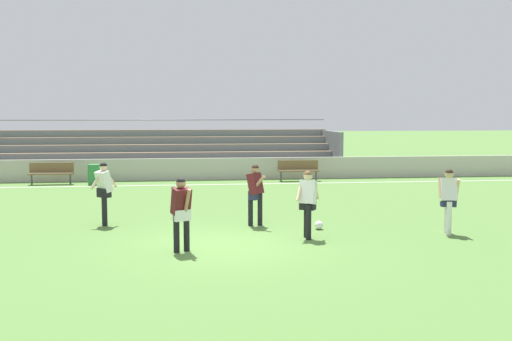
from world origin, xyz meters
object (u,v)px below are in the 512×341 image
Objects in this scene: player_white_wide_left at (308,199)px; soccer_ball at (319,225)px; bench_far_right at (51,171)px; player_dark_pressing_high at (255,190)px; player_dark_overlapping at (181,208)px; bench_centre_sideline at (298,168)px; player_white_on_ball at (104,188)px; bleacher_stand at (136,151)px; player_white_challenging at (448,196)px; trash_bin at (94,174)px.

player_white_wide_left is 7.37× the size of soccer_ball.
player_dark_pressing_high reaches higher than bench_far_right.
bench_far_right is 13.97m from player_dark_overlapping.
bench_centre_sideline is at bearing 72.94° from player_dark_pressing_high.
player_white_on_ball reaches higher than bench_far_right.
player_dark_overlapping is at bearing -161.11° from player_white_wide_left.
bench_far_right is 1.08× the size of player_white_on_ball.
bench_far_right is at bearing 180.00° from bench_centre_sideline.
soccer_ball is (-1.53, -10.79, -0.44)m from bench_centre_sideline.
bleacher_stand is 8.31m from bench_centre_sideline.
player_white_on_ball is at bearing 167.04° from soccer_ball.
bleacher_stand is at bearing 51.20° from bench_far_right.
player_white_challenging is at bearing -44.43° from bench_far_right.
bench_far_right reaches higher than trash_bin.
bleacher_stand is at bearing 151.49° from bench_centre_sideline.
player_white_challenging reaches higher than player_dark_overlapping.
player_white_challenging is (1.50, -11.73, 0.41)m from bench_centre_sideline.
trash_bin is 0.52× the size of player_white_challenging.
soccer_ball is (7.15, -10.50, -0.31)m from trash_bin.
player_white_on_ball is (3.39, -9.52, 0.45)m from bench_far_right.
soccer_ball is at bearing -24.60° from player_dark_pressing_high.
soccer_ball is at bearing 63.80° from player_white_wide_left.
bleacher_stand reaches higher than player_white_wide_left.
bleacher_stand is 15.87m from soccer_ball.
trash_bin is 11.28m from player_dark_pressing_high.
player_dark_overlapping is at bearing -124.72° from player_dark_pressing_high.
player_dark_pressing_high is 0.97× the size of player_white_on_ball.
player_white_challenging is at bearing 9.84° from player_dark_overlapping.
player_white_challenging is at bearing -60.75° from bleacher_stand.
player_white_challenging is at bearing -48.34° from trash_bin.
trash_bin is at bearing 106.23° from player_dark_overlapping.
player_dark_pressing_high reaches higher than player_white_wide_left.
player_white_on_ball is (1.61, -9.23, 0.58)m from trash_bin.
player_dark_overlapping is (-1.93, -2.78, -0.01)m from player_dark_pressing_high.
player_white_challenging is (4.59, -1.65, -0.01)m from player_dark_pressing_high.
trash_bin is at bearing -108.16° from bleacher_stand.
soccer_ball is at bearing -98.08° from bench_centre_sideline.
player_white_challenging reaches higher than bench_far_right.
player_dark_overlapping is (-5.02, -12.86, 0.40)m from bench_centre_sideline.
player_dark_pressing_high is (-1.04, 1.77, 0.00)m from player_white_wide_left.
player_white_on_ball reaches higher than bench_centre_sideline.
player_dark_overlapping is at bearing -170.16° from player_white_challenging.
trash_bin is 13.10m from player_dark_overlapping.
player_white_on_ball is at bearing -126.62° from bench_centre_sideline.
bleacher_stand is at bearing 97.67° from player_dark_overlapping.
bench_centre_sideline is at bearing 68.68° from player_dark_overlapping.
trash_bin is 9.38m from player_white_on_ball.
bleacher_stand is 12.20× the size of player_white_challenging.
player_dark_overlapping is (5.45, -12.86, 0.40)m from bench_far_right.
player_white_challenging is (10.18, -11.44, 0.53)m from trash_bin.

